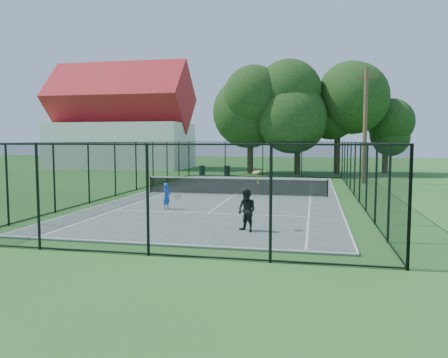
% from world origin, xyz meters
% --- Properties ---
extents(ground, '(120.00, 120.00, 0.00)m').
position_xyz_m(ground, '(0.00, 0.00, 0.00)').
color(ground, '#235D20').
extents(tennis_court, '(11.00, 24.00, 0.06)m').
position_xyz_m(tennis_court, '(0.00, 0.00, 0.03)').
color(tennis_court, '#505F58').
rests_on(tennis_court, ground).
extents(tennis_net, '(10.08, 0.08, 0.95)m').
position_xyz_m(tennis_net, '(0.00, 0.00, 0.58)').
color(tennis_net, black).
rests_on(tennis_net, tennis_court).
extents(fence, '(13.10, 26.10, 3.00)m').
position_xyz_m(fence, '(0.00, 0.00, 1.50)').
color(fence, black).
rests_on(fence, ground).
extents(tree_near_left, '(6.86, 6.86, 8.95)m').
position_xyz_m(tree_near_left, '(-1.59, 16.54, 5.50)').
color(tree_near_left, '#332114').
rests_on(tree_near_left, ground).
extents(tree_near_mid, '(7.12, 7.12, 9.31)m').
position_xyz_m(tree_near_mid, '(2.73, 16.87, 5.74)').
color(tree_near_mid, '#332114').
rests_on(tree_near_mid, ground).
extents(tree_near_right, '(6.53, 6.53, 9.01)m').
position_xyz_m(tree_near_right, '(6.33, 18.27, 5.73)').
color(tree_near_right, '#332114').
rests_on(tree_near_right, ground).
extents(tree_far_right, '(4.77, 4.77, 6.30)m').
position_xyz_m(tree_far_right, '(10.86, 20.02, 3.90)').
color(tree_far_right, '#332114').
rests_on(tree_far_right, ground).
extents(building, '(15.30, 8.15, 11.87)m').
position_xyz_m(building, '(-17.00, 22.00, 4.93)').
color(building, silver).
rests_on(building, ground).
extents(trash_bin_left, '(0.58, 0.58, 0.86)m').
position_xyz_m(trash_bin_left, '(-5.53, 13.82, 0.44)').
color(trash_bin_left, black).
rests_on(trash_bin_left, ground).
extents(trash_bin_right, '(0.58, 0.58, 0.86)m').
position_xyz_m(trash_bin_right, '(-3.33, 14.19, 0.44)').
color(trash_bin_right, black).
rests_on(trash_bin_right, ground).
extents(utility_pole, '(1.40, 0.30, 8.22)m').
position_xyz_m(utility_pole, '(7.79, 9.00, 4.17)').
color(utility_pole, '#4C3823').
rests_on(utility_pole, ground).
extents(player_blue, '(0.77, 0.48, 1.15)m').
position_xyz_m(player_blue, '(-2.04, -5.62, 0.64)').
color(player_blue, blue).
rests_on(player_blue, tennis_court).
extents(player_black, '(0.98, 1.04, 2.02)m').
position_xyz_m(player_black, '(2.13, -9.64, 0.77)').
color(player_black, black).
rests_on(player_black, tennis_court).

